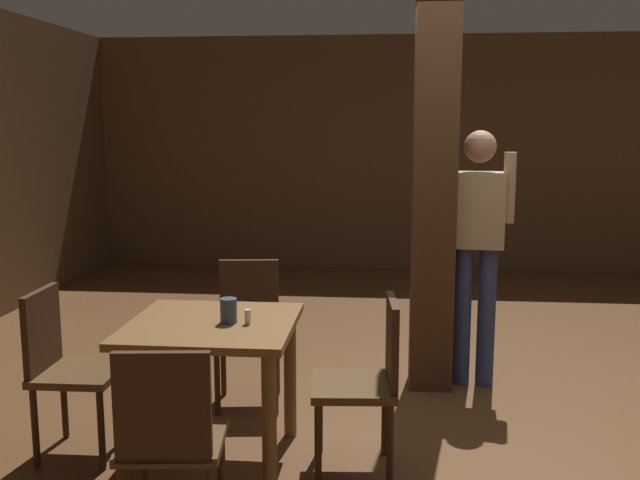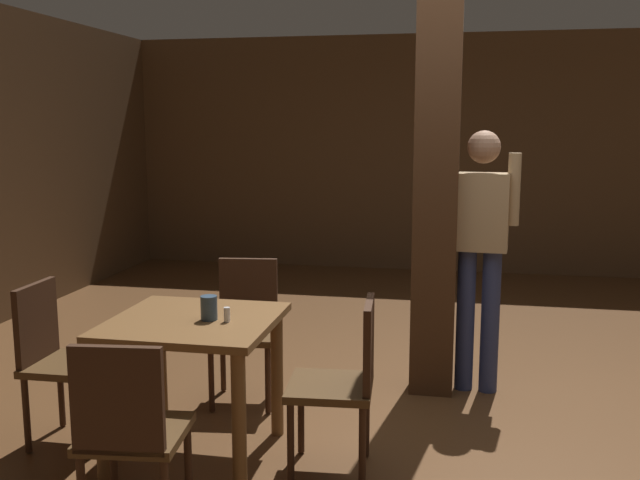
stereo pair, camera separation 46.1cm
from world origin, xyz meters
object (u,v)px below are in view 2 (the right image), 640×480
chair_north (246,322)px  chair_east (345,377)px  napkin_cup (209,308)px  chair_south (129,428)px  salt_shaker (227,315)px  chair_west (58,354)px  standing_person (481,242)px  dining_table (194,345)px

chair_north → chair_east: bearing=-47.6°
napkin_cup → chair_south: bearing=-95.4°
chair_east → salt_shaker: 0.68m
chair_west → salt_shaker: size_ratio=11.74×
chair_south → napkin_cup: size_ratio=7.08×
chair_east → napkin_cup: 0.78m
chair_west → standing_person: size_ratio=0.52×
dining_table → chair_west: (-0.81, 0.03, -0.11)m
chair_north → chair_east: same height
dining_table → standing_person: size_ratio=0.49×
standing_person → chair_west: bearing=-151.2°
chair_south → napkin_cup: chair_south is taller
dining_table → standing_person: standing_person is taller
chair_south → chair_west: bearing=135.1°
dining_table → chair_south: bearing=-88.8°
chair_east → napkin_cup: (-0.71, 0.00, 0.32)m
chair_south → chair_north: bearing=89.9°
napkin_cup → salt_shaker: (0.10, -0.02, -0.02)m
chair_north → chair_south: bearing=-90.1°
chair_south → dining_table: bearing=91.2°
dining_table → napkin_cup: napkin_cup is taller
napkin_cup → salt_shaker: size_ratio=1.66×
napkin_cup → dining_table: bearing=172.9°
chair_east → salt_shaker: (-0.61, -0.02, 0.29)m
dining_table → chair_east: 0.81m
chair_west → chair_south: size_ratio=1.00×
chair_south → chair_east: (0.79, 0.78, 0.00)m
standing_person → napkin_cup: bearing=-136.9°
salt_shaker → chair_south: bearing=-103.0°
salt_shaker → chair_east: bearing=1.5°
chair_north → salt_shaker: chair_north is taller
dining_table → chair_east: size_ratio=0.95×
dining_table → chair_west: chair_west is taller
chair_north → standing_person: standing_person is taller
chair_north → chair_west: (-0.83, -0.82, 0.00)m
chair_west → chair_north: bearing=44.5°
chair_east → napkin_cup: chair_east is taller
salt_shaker → standing_person: standing_person is taller
chair_east → chair_north: bearing=132.4°
chair_south → standing_person: standing_person is taller
chair_south → salt_shaker: chair_south is taller
dining_table → salt_shaker: (0.19, -0.03, 0.18)m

